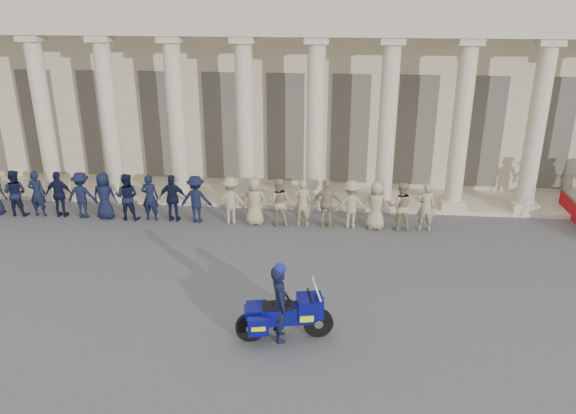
# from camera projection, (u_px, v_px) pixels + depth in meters

# --- Properties ---
(ground) EXTENTS (90.00, 90.00, 0.00)m
(ground) POSITION_uv_depth(u_px,v_px,m) (246.00, 316.00, 14.37)
(ground) COLOR #47474A
(ground) RESTS_ON ground
(building) EXTENTS (40.00, 12.50, 9.00)m
(building) POSITION_uv_depth(u_px,v_px,m) (296.00, 64.00, 26.41)
(building) COLOR #BCAE8D
(building) RESTS_ON ground
(officer_rank) EXTENTS (18.77, 0.65, 1.72)m
(officer_rank) POSITION_uv_depth(u_px,v_px,m) (168.00, 198.00, 19.98)
(officer_rank) COLOR black
(officer_rank) RESTS_ON ground
(motorcycle) EXTENTS (2.32, 1.14, 1.50)m
(motorcycle) POSITION_uv_depth(u_px,v_px,m) (285.00, 314.00, 13.23)
(motorcycle) COLOR black
(motorcycle) RESTS_ON ground
(rider) EXTENTS (0.59, 0.78, 2.00)m
(rider) POSITION_uv_depth(u_px,v_px,m) (280.00, 302.00, 13.10)
(rider) COLOR black
(rider) RESTS_ON ground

